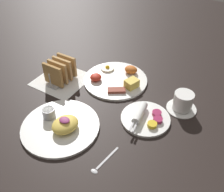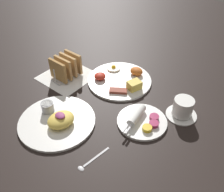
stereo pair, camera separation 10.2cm
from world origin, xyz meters
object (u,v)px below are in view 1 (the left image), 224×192
coffee_cup (183,102)px  plate_breakfast (116,79)px  plate_condiments (145,117)px  plate_foreground (61,125)px  toast_rack (60,71)px

coffee_cup → plate_breakfast: bearing=175.2°
plate_condiments → plate_foreground: plate_foreground is taller
coffee_cup → toast_rack: bearing=-169.5°
plate_foreground → toast_rack: size_ratio=1.96×
toast_rack → plate_foreground: bearing=-50.4°
plate_breakfast → plate_foreground: size_ratio=1.00×
plate_condiments → plate_foreground: size_ratio=0.69×
plate_breakfast → coffee_cup: 0.32m
plate_breakfast → coffee_cup: bearing=-4.8°
plate_breakfast → toast_rack: bearing=-149.9°
toast_rack → coffee_cup: 0.55m
plate_breakfast → plate_condiments: bearing=-35.5°
plate_foreground → toast_rack: (-0.19, 0.23, 0.04)m
plate_breakfast → coffee_cup: coffee_cup is taller
plate_breakfast → plate_foreground: (-0.03, -0.36, 0.00)m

